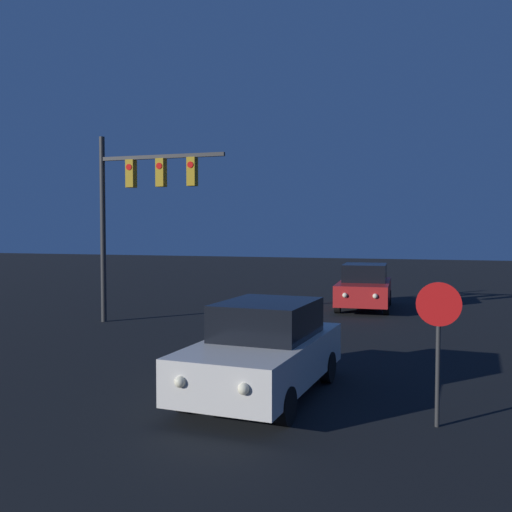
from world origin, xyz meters
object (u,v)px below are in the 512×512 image
(stop_sign, at_px, (438,327))
(car_far, at_px, (364,287))
(car_near, at_px, (264,350))
(traffic_signal_mast, at_px, (136,195))

(stop_sign, bearing_deg, car_far, 101.68)
(car_near, relative_size, traffic_signal_mast, 0.74)
(car_far, distance_m, stop_sign, 13.40)
(car_far, bearing_deg, car_near, 85.36)
(car_near, height_order, stop_sign, stop_sign)
(traffic_signal_mast, bearing_deg, car_far, 40.66)
(car_near, bearing_deg, stop_sign, 168.84)
(car_near, xyz_separation_m, car_far, (0.37, 12.29, 0.00))
(car_far, height_order, traffic_signal_mast, traffic_signal_mast)
(car_far, relative_size, stop_sign, 2.01)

